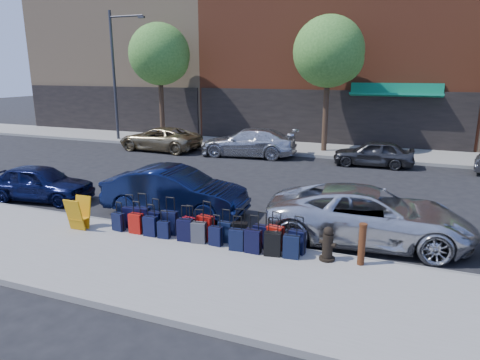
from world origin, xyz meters
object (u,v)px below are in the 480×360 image
at_px(tree_left, 161,56).
at_px(suitcase_front_5, 206,228).
at_px(tree_center, 331,54).
at_px(car_near_2, 369,215).
at_px(display_rack, 79,214).
at_px(car_far_1, 248,142).
at_px(bollard, 362,244).
at_px(car_far_2, 373,153).
at_px(streetlight, 116,68).
at_px(car_far_0, 160,139).
at_px(car_near_0, 40,183).
at_px(car_near_1, 175,192).
at_px(fire_hydrant, 328,245).

relative_size(tree_left, suitcase_front_5, 6.93).
bearing_deg(tree_left, tree_center, 0.00).
distance_m(suitcase_front_5, car_near_2, 4.41).
bearing_deg(display_rack, car_far_1, 86.66).
xyz_separation_m(tree_center, display_rack, (-4.32, -14.93, -4.81)).
relative_size(tree_center, suitcase_front_5, 6.93).
height_order(bollard, car_far_2, car_far_2).
xyz_separation_m(tree_left, streetlight, (-2.94, -0.70, -0.75)).
bearing_deg(car_far_0, car_near_0, 9.81).
height_order(tree_left, car_far_1, tree_left).
height_order(streetlight, car_far_1, streetlight).
bearing_deg(car_near_0, car_near_2, -95.92).
xyz_separation_m(bollard, car_near_1, (-6.05, 1.96, 0.10)).
bearing_deg(suitcase_front_5, car_near_1, 147.76).
height_order(tree_center, streetlight, streetlight).
bearing_deg(suitcase_front_5, tree_center, 98.60).
xyz_separation_m(suitcase_front_5, car_near_1, (-2.00, 1.89, 0.29)).
relative_size(bollard, car_near_2, 0.19).
relative_size(car_near_1, car_far_1, 0.89).
xyz_separation_m(fire_hydrant, display_rack, (-6.96, -0.52, 0.07)).
height_order(streetlight, bollard, streetlight).
bearing_deg(car_far_0, suitcase_front_5, 38.86).
relative_size(car_near_0, car_near_2, 0.71).
distance_m(tree_left, bollard, 20.57).
bearing_deg(bollard, streetlight, 140.94).
height_order(suitcase_front_5, car_far_2, car_far_2).
relative_size(tree_center, car_near_2, 1.34).
bearing_deg(car_far_2, display_rack, -32.38).
height_order(bollard, car_near_0, car_near_0).
bearing_deg(display_rack, streetlight, 121.70).
distance_m(tree_center, car_far_1, 6.48).
height_order(car_near_0, car_near_1, car_near_1).
bearing_deg(car_near_1, car_far_1, 3.26).
bearing_deg(fire_hydrant, bollard, 22.41).
bearing_deg(car_near_2, fire_hydrant, 153.24).
height_order(fire_hydrant, car_far_0, car_far_0).
xyz_separation_m(tree_left, car_far_2, (13.23, -2.57, -4.77)).
bearing_deg(tree_center, car_far_2, -43.20).
xyz_separation_m(streetlight, bollard, (16.86, -13.68, -3.99)).
distance_m(car_near_1, car_far_1, 10.05).
height_order(tree_left, car_near_2, tree_left).
relative_size(tree_center, car_far_2, 1.93).
distance_m(display_rack, car_far_1, 12.51).
height_order(bollard, car_near_2, car_near_2).
relative_size(fire_hydrant, car_far_0, 0.17).
bearing_deg(car_far_0, car_far_2, 92.80).
relative_size(display_rack, car_far_2, 0.24).
distance_m(tree_center, car_near_2, 13.76).
height_order(suitcase_front_5, car_far_1, car_far_1).
bearing_deg(car_near_1, streetlight, 39.27).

